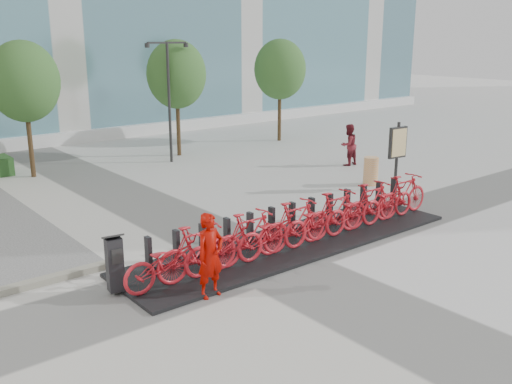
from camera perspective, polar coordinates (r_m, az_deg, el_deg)
ground at (r=13.86m, az=0.68°, el=-6.76°), size 120.00×120.00×0.00m
tree_1 at (r=22.95m, az=-22.20°, el=10.17°), size 2.60×2.60×5.10m
tree_2 at (r=25.61m, az=-7.96°, el=11.56°), size 2.60×2.60×5.10m
tree_3 at (r=29.15m, az=2.41°, el=12.14°), size 2.60×2.60×5.10m
streetlamp at (r=24.28m, az=-8.73°, el=10.25°), size 2.00×0.20×5.00m
dock_pad at (r=14.85m, az=3.82°, el=-5.08°), size 9.60×2.40×0.08m
dock_rail_posts at (r=15.30m, az=3.81°, el=-2.62°), size 8.74×0.50×0.85m
bike_0 at (r=12.21m, az=-8.69°, el=-6.86°), size 2.13×0.74×1.12m
bike_1 at (r=12.53m, az=-5.85°, el=-5.86°), size 2.07×0.58×1.24m
bike_2 at (r=12.93m, az=-3.16°, el=-5.41°), size 2.13×0.74×1.12m
bike_3 at (r=13.31m, az=-0.64°, el=-4.48°), size 2.07×0.58×1.24m
bike_4 at (r=13.76m, az=1.72°, el=-4.08°), size 2.13×0.74×1.12m
bike_5 at (r=14.20m, az=3.93°, el=-3.23°), size 2.07×0.58×1.24m
bike_6 at (r=14.69m, az=6.00°, el=-2.89°), size 2.13×0.74×1.12m
bike_7 at (r=15.17m, az=7.94°, el=-2.12°), size 2.07×0.58×1.24m
bike_8 at (r=15.70m, az=9.74°, el=-1.83°), size 2.13×0.74×1.12m
bike_9 at (r=16.21m, az=11.44°, el=-1.14°), size 2.07×0.58×1.24m
bike_10 at (r=16.77m, az=13.01°, el=-0.89°), size 2.13×0.74×1.12m
bike_11 at (r=17.31m, az=14.51°, el=-0.27°), size 2.07×0.58×1.24m
kiosk at (r=12.20m, az=-13.95°, el=-6.91°), size 0.43×0.38×1.27m
worker_red at (r=11.72m, az=-4.59°, el=-6.34°), size 0.70×0.50×1.79m
pedestrian at (r=23.97m, az=9.23°, el=4.68°), size 0.86×0.68×1.72m
construction_barrel at (r=20.96m, az=11.41°, el=2.06°), size 0.69×0.69×1.02m
map_sign at (r=20.26m, az=13.98°, el=4.54°), size 0.79×0.19×2.38m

